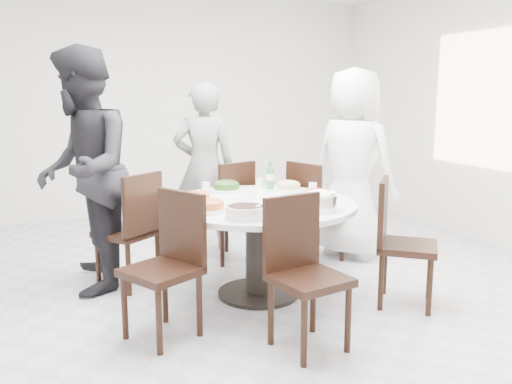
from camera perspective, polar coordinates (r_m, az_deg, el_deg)
name	(u,v)px	position (r m, az deg, el deg)	size (l,w,h in m)	color
floor	(226,288)	(4.51, -3.19, -10.05)	(6.00, 6.00, 0.01)	silver
wall_back	(148,106)	(7.13, -11.27, 8.88)	(6.00, 0.01, 2.80)	white
dining_table	(258,249)	(4.25, 0.26, -6.03)	(1.50, 1.50, 0.75)	white
chair_ne	(317,212)	(5.11, 6.45, -2.07)	(0.42, 0.42, 0.95)	black
chair_n	(224,210)	(5.14, -3.37, -1.96)	(0.42, 0.42, 0.95)	black
chair_nw	(127,230)	(4.55, -13.44, -3.88)	(0.42, 0.42, 0.95)	black
chair_sw	(161,268)	(3.55, -9.98, -7.87)	(0.42, 0.42, 0.95)	black
chair_s	(310,276)	(3.37, 5.67, -8.77)	(0.42, 0.42, 0.95)	black
chair_se	(408,244)	(4.19, 15.68, -5.24)	(0.42, 0.42, 0.95)	black
diner_right	(353,164)	(5.26, 10.17, 2.94)	(0.88, 0.57, 1.81)	white
diner_middle	(204,167)	(5.45, -5.47, 2.62)	(0.61, 0.40, 1.68)	black
diner_left	(83,171)	(4.48, -17.75, 2.13)	(0.94, 0.73, 1.94)	black
dish_greens	(226,187)	(4.59, -3.17, 0.50)	(0.29, 0.29, 0.07)	white
dish_pale	(289,187)	(4.60, 3.44, 0.48)	(0.25, 0.25, 0.07)	white
dish_orange	(197,199)	(4.14, -6.25, -0.70)	(0.26, 0.26, 0.07)	white
dish_redbrown	(319,196)	(4.22, 6.62, -0.46)	(0.28, 0.28, 0.07)	white
dish_tofu	(210,207)	(3.83, -4.92, -1.61)	(0.26, 0.26, 0.07)	white
rice_bowl	(319,202)	(3.90, 6.67, -1.10)	(0.25, 0.25, 0.11)	silver
soup_bowl	(246,212)	(3.62, -1.09, -2.12)	(0.28, 0.28, 0.08)	white
beverage_bottle	(270,175)	(4.70, 1.49, 1.79)	(0.07, 0.07, 0.24)	#317A48
tea_cups	(234,184)	(4.73, -2.30, 0.86)	(0.07, 0.07, 0.08)	white
chopsticks	(231,187)	(4.77, -2.63, 0.52)	(0.24, 0.04, 0.01)	tan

